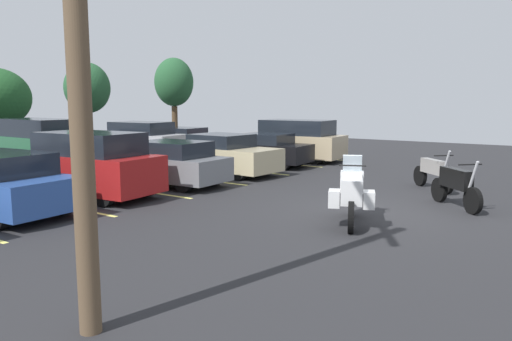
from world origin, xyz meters
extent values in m
cube|color=#262628|center=(0.00, 0.00, -0.05)|extent=(44.00, 44.00, 0.10)
cylinder|color=black|center=(-0.71, 0.40, 0.33)|extent=(0.66, 0.37, 0.67)
cylinder|color=black|center=(-2.19, -0.23, 0.33)|extent=(0.66, 0.37, 0.67)
cube|color=white|center=(-1.45, 0.08, 0.78)|extent=(1.28, 0.89, 0.54)
cylinder|color=#B2B2B7|center=(-0.82, 0.35, 0.75)|extent=(0.50, 0.27, 1.13)
cylinder|color=black|center=(-0.90, 0.32, 1.23)|extent=(0.28, 0.58, 0.04)
cube|color=white|center=(-0.80, 0.36, 0.84)|extent=(0.61, 0.66, 0.48)
cube|color=#B2C1CC|center=(-0.76, 0.38, 1.27)|extent=(0.32, 0.47, 0.39)
cube|color=white|center=(-1.93, 0.28, 0.63)|extent=(0.50, 0.39, 0.36)
cube|color=white|center=(-1.64, -0.39, 0.63)|extent=(0.50, 0.39, 0.36)
cylinder|color=black|center=(1.09, -1.95, 0.33)|extent=(0.55, 0.54, 0.65)
cylinder|color=black|center=(2.18, -0.88, 0.33)|extent=(0.55, 0.54, 0.65)
cube|color=black|center=(1.64, -1.42, 0.76)|extent=(1.00, 0.99, 0.50)
cylinder|color=#B2B2B7|center=(1.18, -1.87, 0.74)|extent=(0.41, 0.41, 1.12)
cylinder|color=black|center=(1.24, -1.81, 1.18)|extent=(0.46, 0.47, 0.04)
cylinder|color=black|center=(3.43, -0.76, 0.32)|extent=(0.54, 0.55, 0.65)
cylinder|color=black|center=(4.46, 0.29, 0.32)|extent=(0.54, 0.55, 0.65)
cube|color=gray|center=(3.94, -0.23, 0.72)|extent=(0.94, 0.95, 0.43)
cylinder|color=#B2B2B7|center=(3.51, -0.67, 0.73)|extent=(0.40, 0.41, 1.12)
cylinder|color=black|center=(3.57, -0.62, 1.12)|extent=(0.47, 0.46, 0.04)
cube|color=#EAE066|center=(-3.96, 7.44, 0.00)|extent=(0.12, 5.03, 0.01)
cube|color=#EAE066|center=(-1.29, 7.44, 0.00)|extent=(0.12, 5.03, 0.01)
cube|color=#EAE066|center=(1.38, 7.44, 0.00)|extent=(0.12, 5.03, 0.01)
cube|color=#EAE066|center=(4.06, 7.44, 0.00)|extent=(0.12, 5.03, 0.01)
cube|color=#EAE066|center=(6.73, 7.44, 0.00)|extent=(0.12, 5.03, 0.01)
cube|color=#EAE066|center=(9.40, 7.44, 0.00)|extent=(0.12, 5.03, 0.01)
cylinder|color=black|center=(-4.53, 6.14, 0.33)|extent=(0.25, 0.67, 0.66)
cube|color=maroon|center=(-2.70, 7.69, 0.72)|extent=(2.16, 4.68, 1.00)
cube|color=black|center=(-2.69, 7.47, 1.53)|extent=(1.89, 3.00, 0.62)
cylinder|color=black|center=(-3.60, 9.17, 0.33)|extent=(0.27, 0.68, 0.67)
cylinder|color=black|center=(-2.04, 9.29, 0.33)|extent=(0.27, 0.68, 0.67)
cylinder|color=black|center=(-3.37, 6.08, 0.33)|extent=(0.27, 0.68, 0.67)
cylinder|color=black|center=(-1.81, 6.20, 0.33)|extent=(0.27, 0.68, 0.67)
cube|color=slate|center=(0.00, 7.27, 0.58)|extent=(1.88, 4.41, 0.74)
cube|color=black|center=(0.01, 6.86, 1.19)|extent=(1.68, 2.21, 0.48)
cylinder|color=black|center=(-0.79, 8.73, 0.32)|extent=(0.24, 0.65, 0.65)
cylinder|color=black|center=(0.70, 8.78, 0.32)|extent=(0.24, 0.65, 0.65)
cylinder|color=black|center=(-0.70, 5.77, 0.32)|extent=(0.24, 0.65, 0.65)
cylinder|color=black|center=(0.79, 5.81, 0.32)|extent=(0.24, 0.65, 0.65)
cube|color=#C1B289|center=(2.93, 7.33, 0.61)|extent=(2.13, 4.86, 0.81)
cube|color=black|center=(2.92, 7.18, 1.25)|extent=(1.82, 2.11, 0.48)
cylinder|color=black|center=(2.24, 8.99, 0.31)|extent=(0.26, 0.64, 0.62)
cylinder|color=black|center=(3.82, 8.89, 0.31)|extent=(0.26, 0.64, 0.62)
cylinder|color=black|center=(2.04, 5.76, 0.31)|extent=(0.26, 0.64, 0.62)
cylinder|color=black|center=(3.63, 5.67, 0.31)|extent=(0.26, 0.64, 0.62)
cube|color=black|center=(5.64, 7.30, 0.59)|extent=(2.03, 4.34, 0.71)
cube|color=black|center=(5.65, 7.00, 1.16)|extent=(1.75, 1.98, 0.42)
cylinder|color=black|center=(4.79, 8.69, 0.36)|extent=(0.26, 0.73, 0.72)
cylinder|color=black|center=(6.30, 8.79, 0.36)|extent=(0.26, 0.73, 0.72)
cylinder|color=black|center=(4.97, 5.82, 0.36)|extent=(0.26, 0.73, 0.72)
cylinder|color=black|center=(6.48, 5.91, 0.36)|extent=(0.26, 0.73, 0.72)
cube|color=tan|center=(8.10, 7.23, 0.69)|extent=(2.17, 4.88, 0.98)
cube|color=black|center=(8.12, 6.93, 1.51)|extent=(1.93, 3.19, 0.67)
cylinder|color=black|center=(7.19, 8.81, 0.30)|extent=(0.25, 0.62, 0.61)
cylinder|color=black|center=(8.82, 8.90, 0.30)|extent=(0.25, 0.62, 0.61)
cylinder|color=black|center=(7.37, 5.56, 0.30)|extent=(0.25, 0.62, 0.61)
cylinder|color=black|center=(9.01, 5.66, 0.30)|extent=(0.25, 0.62, 0.61)
cube|color=#235638|center=(-0.52, 13.64, 0.79)|extent=(1.86, 4.86, 1.15)
cube|color=black|center=(-0.53, 13.42, 1.69)|extent=(1.69, 3.24, 0.67)
cylinder|color=black|center=(0.26, 15.27, 0.33)|extent=(0.23, 0.66, 0.65)
cylinder|color=black|center=(-1.31, 12.01, 0.33)|extent=(0.23, 0.66, 0.65)
cylinder|color=black|center=(0.20, 11.99, 0.33)|extent=(0.23, 0.66, 0.65)
cube|color=navy|center=(2.15, 14.01, 0.57)|extent=(2.05, 4.43, 0.70)
cube|color=black|center=(2.14, 13.78, 1.14)|extent=(1.79, 2.23, 0.43)
cylinder|color=black|center=(1.44, 15.53, 0.34)|extent=(0.25, 0.69, 0.68)
cylinder|color=black|center=(3.01, 15.45, 0.34)|extent=(0.25, 0.69, 0.68)
cylinder|color=black|center=(1.29, 12.58, 0.34)|extent=(0.25, 0.69, 0.68)
cylinder|color=black|center=(2.86, 12.50, 0.34)|extent=(0.25, 0.69, 0.68)
cube|color=#B7B7BC|center=(4.82, 13.67, 0.68)|extent=(2.21, 4.69, 0.96)
cube|color=black|center=(4.83, 13.50, 1.44)|extent=(1.92, 2.79, 0.56)
cylinder|color=black|center=(3.90, 15.16, 0.31)|extent=(0.26, 0.63, 0.62)
cylinder|color=black|center=(5.53, 15.28, 0.31)|extent=(0.26, 0.63, 0.62)
cylinder|color=black|center=(4.11, 12.07, 0.31)|extent=(0.26, 0.63, 0.62)
cylinder|color=black|center=(5.74, 12.18, 0.31)|extent=(0.26, 0.63, 0.62)
cube|color=maroon|center=(7.49, 13.64, 0.58)|extent=(2.12, 4.75, 0.71)
cube|color=black|center=(7.50, 13.43, 1.14)|extent=(1.84, 2.24, 0.40)
cylinder|color=black|center=(6.60, 15.19, 0.35)|extent=(0.26, 0.70, 0.69)
cylinder|color=black|center=(8.22, 15.27, 0.35)|extent=(0.26, 0.70, 0.69)
cylinder|color=black|center=(6.76, 12.02, 0.35)|extent=(0.26, 0.70, 0.69)
cylinder|color=black|center=(8.38, 12.10, 0.35)|extent=(0.26, 0.70, 0.69)
cylinder|color=#4C3823|center=(7.13, 20.39, 0.99)|extent=(0.33, 0.33, 1.98)
ellipsoid|color=#23512D|center=(7.13, 20.39, 3.44)|extent=(2.62, 2.62, 2.92)
cylinder|color=#4C3823|center=(13.60, 19.67, 1.16)|extent=(0.39, 0.39, 2.32)
ellipsoid|color=#23512D|center=(13.60, 19.67, 3.94)|extent=(2.63, 2.63, 3.24)
camera|label=1|loc=(-11.61, -4.30, 2.73)|focal=35.12mm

